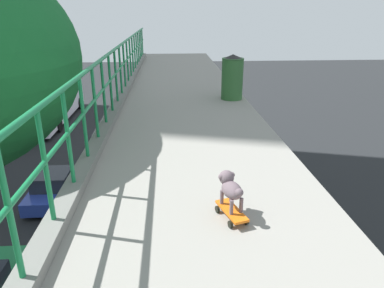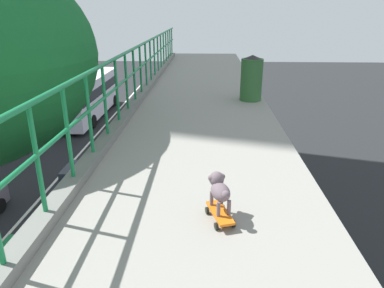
{
  "view_description": "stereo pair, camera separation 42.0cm",
  "coord_description": "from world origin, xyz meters",
  "px_view_note": "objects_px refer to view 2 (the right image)",
  "views": [
    {
      "loc": [
        0.79,
        0.12,
        8.09
      ],
      "look_at": [
        1.05,
        4.04,
        6.6
      ],
      "focal_mm": 33.26,
      "sensor_mm": 36.0,
      "label": 1
    },
    {
      "loc": [
        1.21,
        0.11,
        8.09
      ],
      "look_at": [
        1.05,
        4.04,
        6.6
      ],
      "focal_mm": 33.26,
      "sensor_mm": 36.0,
      "label": 2
    }
  ],
  "objects_px": {
    "car_blue_seventh": "(84,181)",
    "litter_bin": "(251,78)",
    "car_green_fifth": "(4,282)",
    "small_dog": "(219,188)",
    "city_bus": "(88,94)",
    "toy_skateboard": "(220,214)"
  },
  "relations": [
    {
      "from": "car_blue_seventh",
      "to": "litter_bin",
      "type": "height_order",
      "value": "litter_bin"
    },
    {
      "from": "car_blue_seventh",
      "to": "toy_skateboard",
      "type": "bearing_deg",
      "value": -63.74
    },
    {
      "from": "car_blue_seventh",
      "to": "litter_bin",
      "type": "xyz_separation_m",
      "value": [
        6.6,
        -6.99,
        6.09
      ]
    },
    {
      "from": "car_green_fifth",
      "to": "car_blue_seventh",
      "type": "height_order",
      "value": "car_blue_seventh"
    },
    {
      "from": "car_blue_seventh",
      "to": "city_bus",
      "type": "height_order",
      "value": "city_bus"
    },
    {
      "from": "car_green_fifth",
      "to": "litter_bin",
      "type": "distance_m",
      "value": 9.12
    },
    {
      "from": "small_dog",
      "to": "car_green_fifth",
      "type": "bearing_deg",
      "value": 139.63
    },
    {
      "from": "city_bus",
      "to": "car_blue_seventh",
      "type": "bearing_deg",
      "value": -73.48
    },
    {
      "from": "car_green_fifth",
      "to": "small_dog",
      "type": "distance_m",
      "value": 9.8
    },
    {
      "from": "car_blue_seventh",
      "to": "litter_bin",
      "type": "bearing_deg",
      "value": -46.63
    },
    {
      "from": "city_bus",
      "to": "litter_bin",
      "type": "bearing_deg",
      "value": -62.13
    },
    {
      "from": "car_blue_seventh",
      "to": "litter_bin",
      "type": "distance_m",
      "value": 11.38
    },
    {
      "from": "car_green_fifth",
      "to": "toy_skateboard",
      "type": "height_order",
      "value": "toy_skateboard"
    },
    {
      "from": "litter_bin",
      "to": "small_dog",
      "type": "bearing_deg",
      "value": -99.92
    },
    {
      "from": "car_green_fifth",
      "to": "car_blue_seventh",
      "type": "xyz_separation_m",
      "value": [
        0.18,
        6.6,
        -0.01
      ]
    },
    {
      "from": "litter_bin",
      "to": "car_green_fifth",
      "type": "bearing_deg",
      "value": 176.73
    },
    {
      "from": "litter_bin",
      "to": "toy_skateboard",
      "type": "bearing_deg",
      "value": -99.68
    },
    {
      "from": "city_bus",
      "to": "toy_skateboard",
      "type": "bearing_deg",
      "value": -68.6
    },
    {
      "from": "toy_skateboard",
      "to": "city_bus",
      "type": "bearing_deg",
      "value": 111.4
    },
    {
      "from": "car_blue_seventh",
      "to": "small_dog",
      "type": "height_order",
      "value": "small_dog"
    },
    {
      "from": "car_green_fifth",
      "to": "car_blue_seventh",
      "type": "relative_size",
      "value": 1.02
    },
    {
      "from": "city_bus",
      "to": "toy_skateboard",
      "type": "distance_m",
      "value": 26.43
    }
  ]
}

